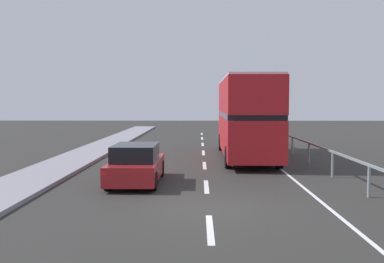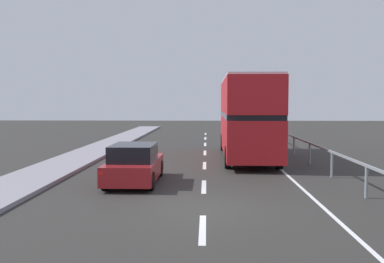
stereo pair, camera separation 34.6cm
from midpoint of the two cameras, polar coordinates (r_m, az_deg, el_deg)
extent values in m
cube|color=#2C2B28|center=(12.89, 1.27, -9.77)|extent=(73.94, 120.00, 0.10)
cube|color=silver|center=(10.76, 1.35, -12.20)|extent=(0.16, 2.48, 0.01)
cube|color=silver|center=(15.91, 1.20, -6.97)|extent=(0.16, 2.48, 0.01)
cube|color=silver|center=(21.14, 1.12, -4.31)|extent=(0.16, 2.48, 0.01)
cube|color=silver|center=(26.38, 1.07, -2.71)|extent=(0.16, 2.48, 0.01)
cube|color=silver|center=(31.64, 1.04, -1.63)|extent=(0.16, 2.48, 0.01)
cube|color=silver|center=(36.91, 1.02, -0.87)|extent=(0.16, 2.48, 0.01)
cube|color=silver|center=(42.19, 1.00, -0.29)|extent=(0.16, 2.48, 0.01)
cube|color=silver|center=(22.00, 9.96, -4.05)|extent=(0.12, 46.00, 0.01)
cube|color=gray|center=(22.21, 14.16, -1.42)|extent=(0.08, 42.00, 0.08)
cylinder|color=gray|center=(15.00, 20.87, -5.93)|extent=(0.10, 0.10, 1.01)
cylinder|color=gray|center=(18.59, 16.84, -4.01)|extent=(0.10, 0.10, 1.01)
cylinder|color=gray|center=(22.26, 14.14, -2.71)|extent=(0.10, 0.10, 1.01)
cylinder|color=gray|center=(25.97, 12.21, -1.78)|extent=(0.10, 0.10, 1.01)
cylinder|color=gray|center=(29.71, 10.77, -1.08)|extent=(0.10, 0.10, 1.01)
cylinder|color=gray|center=(33.47, 9.65, -0.53)|extent=(0.10, 0.10, 1.01)
cylinder|color=gray|center=(37.23, 8.76, -0.10)|extent=(0.10, 0.10, 1.01)
cylinder|color=gray|center=(41.01, 8.03, 0.26)|extent=(0.10, 0.10, 1.01)
cube|color=red|center=(23.88, 6.42, -0.36)|extent=(2.56, 10.54, 1.84)
cube|color=black|center=(23.83, 6.44, 2.14)|extent=(2.58, 10.12, 0.24)
cube|color=red|center=(23.82, 6.46, 4.44)|extent=(2.56, 10.54, 1.68)
cube|color=silver|center=(23.85, 6.47, 6.57)|extent=(2.51, 10.33, 0.10)
cube|color=black|center=(29.08, 5.51, 0.56)|extent=(2.23, 0.06, 1.29)
cube|color=yellow|center=(29.05, 5.54, 5.14)|extent=(1.49, 0.05, 0.28)
cylinder|color=black|center=(27.71, 3.35, -1.37)|extent=(0.29, 1.00, 1.00)
cylinder|color=black|center=(27.88, 8.04, -1.37)|extent=(0.29, 1.00, 1.00)
cylinder|color=black|center=(20.24, 4.10, -3.26)|extent=(0.29, 1.00, 1.00)
cylinder|color=black|center=(20.47, 10.50, -3.23)|extent=(0.29, 1.00, 1.00)
cube|color=maroon|center=(16.73, -7.62, -4.69)|extent=(1.72, 4.31, 0.67)
cube|color=black|center=(16.44, -7.75, -2.64)|extent=(1.51, 2.37, 0.58)
cube|color=red|center=(14.78, -11.78, -5.19)|extent=(0.16, 0.06, 0.12)
cube|color=red|center=(14.53, -5.89, -5.29)|extent=(0.16, 0.06, 0.12)
cylinder|color=black|center=(18.31, -9.37, -4.61)|extent=(0.20, 0.64, 0.64)
cylinder|color=black|center=(18.10, -4.48, -4.66)|extent=(0.20, 0.64, 0.64)
cylinder|color=black|center=(15.49, -11.29, -6.15)|extent=(0.20, 0.64, 0.64)
cylinder|color=black|center=(15.24, -5.51, -6.25)|extent=(0.20, 0.64, 0.64)
camera|label=1|loc=(0.17, -90.48, -0.03)|focal=42.16mm
camera|label=2|loc=(0.17, 89.52, 0.03)|focal=42.16mm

